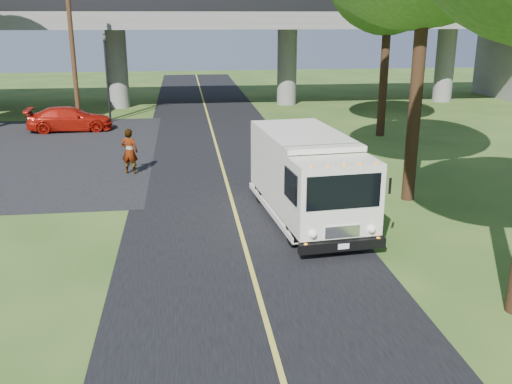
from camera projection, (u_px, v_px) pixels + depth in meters
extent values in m
plane|color=#30501C|center=(275.00, 355.00, 10.91)|extent=(120.00, 120.00, 0.00)
cube|color=black|center=(231.00, 197.00, 20.38)|extent=(7.00, 90.00, 0.02)
cube|color=gold|center=(231.00, 197.00, 20.37)|extent=(0.12, 90.00, 0.01)
cube|color=slate|center=(202.00, 19.00, 39.46)|extent=(50.00, 9.00, 1.20)
cube|color=black|center=(205.00, 4.00, 35.02)|extent=(50.00, 0.25, 0.80)
cube|color=black|center=(200.00, 7.00, 43.36)|extent=(50.00, 0.25, 0.80)
cylinder|color=slate|center=(118.00, 69.00, 39.70)|extent=(1.40, 1.40, 5.40)
cylinder|color=slate|center=(287.00, 67.00, 41.16)|extent=(1.40, 1.40, 5.40)
cylinder|color=slate|center=(445.00, 65.00, 42.63)|extent=(1.40, 1.40, 5.40)
cylinder|color=black|center=(107.00, 79.00, 34.04)|extent=(0.14, 0.14, 5.20)
imported|color=black|center=(105.00, 45.00, 33.45)|extent=(0.18, 0.22, 1.10)
cylinder|color=#472D19|center=(72.00, 48.00, 31.41)|extent=(0.26, 0.26, 9.00)
cylinder|color=#382314|center=(416.00, 90.00, 19.05)|extent=(0.44, 0.44, 7.70)
cylinder|color=#382314|center=(384.00, 73.00, 29.97)|extent=(0.44, 0.44, 6.65)
cube|color=silver|center=(300.00, 164.00, 18.45)|extent=(2.72, 4.47, 2.18)
cube|color=silver|center=(332.00, 194.00, 15.67)|extent=(2.48, 1.96, 1.99)
cube|color=black|center=(344.00, 192.00, 14.78)|extent=(2.03, 0.27, 0.92)
cube|color=black|center=(342.00, 246.00, 15.13)|extent=(2.43, 0.40, 0.27)
cube|color=silver|center=(303.00, 207.00, 18.48)|extent=(2.84, 5.82, 0.17)
cylinder|color=black|center=(294.00, 231.00, 15.97)|extent=(0.35, 0.89, 0.87)
cylinder|color=black|center=(361.00, 226.00, 16.38)|extent=(0.35, 0.89, 0.87)
cylinder|color=black|center=(261.00, 190.00, 19.76)|extent=(0.35, 0.89, 0.87)
cylinder|color=black|center=(316.00, 186.00, 20.18)|extent=(0.35, 0.89, 0.87)
imported|color=#B1160A|center=(70.00, 119.00, 32.01)|extent=(4.78, 2.21, 1.35)
imported|color=gray|center=(130.00, 151.00, 23.17)|extent=(0.78, 0.62, 1.88)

